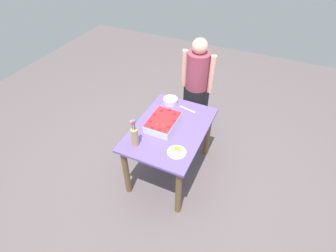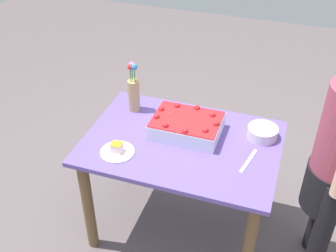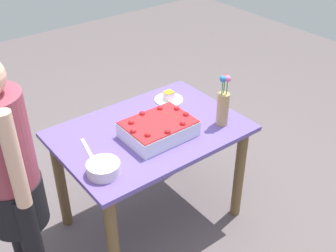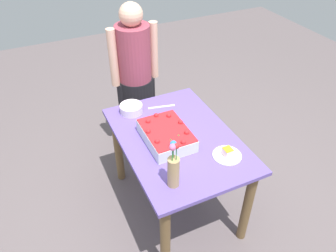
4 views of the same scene
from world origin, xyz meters
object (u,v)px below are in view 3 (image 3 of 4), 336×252
object	(u,v)px
sheet_cake	(159,128)
serving_plate_with_slice	(169,98)
flower_vase	(223,105)
person_standing	(8,172)
fruit_bowl	(103,168)
cake_knife	(87,149)

from	to	relation	value
sheet_cake	serving_plate_with_slice	bearing A→B (deg)	-135.51
flower_vase	serving_plate_with_slice	bearing A→B (deg)	-80.09
sheet_cake	flower_vase	distance (m)	0.43
serving_plate_with_slice	person_standing	bearing A→B (deg)	10.34
sheet_cake	fruit_bowl	xyz separation A→B (m)	(0.45, 0.11, -0.02)
cake_knife	sheet_cake	bearing A→B (deg)	-97.03
flower_vase	person_standing	size ratio (longest dim) A/B	0.23
sheet_cake	fruit_bowl	distance (m)	0.46
cake_knife	flower_vase	world-z (taller)	flower_vase
flower_vase	sheet_cake	bearing A→B (deg)	-18.93
fruit_bowl	person_standing	bearing A→B (deg)	-24.71
cake_knife	fruit_bowl	bearing A→B (deg)	-176.14
sheet_cake	serving_plate_with_slice	distance (m)	0.45
serving_plate_with_slice	cake_knife	distance (m)	0.75
serving_plate_with_slice	person_standing	xyz separation A→B (m)	(1.20, 0.22, 0.08)
serving_plate_with_slice	fruit_bowl	size ratio (longest dim) A/B	1.09
fruit_bowl	flower_vase	bearing A→B (deg)	178.04
serving_plate_with_slice	person_standing	size ratio (longest dim) A/B	0.13
serving_plate_with_slice	flower_vase	xyz separation A→B (m)	(-0.08, 0.45, 0.12)
cake_knife	fruit_bowl	distance (m)	0.26
sheet_cake	person_standing	size ratio (longest dim) A/B	0.28
serving_plate_with_slice	cake_knife	size ratio (longest dim) A/B	0.89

